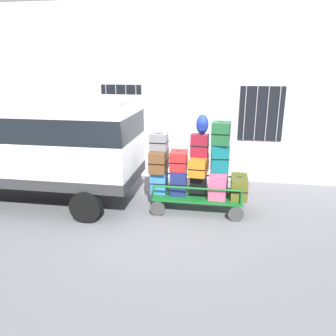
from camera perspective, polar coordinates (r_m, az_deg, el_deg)
The scene contains 18 objects.
ground_plane at distance 7.65m, azimuth -0.32°, elevation -8.40°, with size 40.00×40.00×0.00m, color slate.
building_wall at distance 9.82m, azimuth 2.65°, elevation 12.54°, with size 12.00×0.38×5.00m.
van at distance 8.65m, azimuth -21.29°, elevation 4.70°, with size 4.79×2.07×2.59m.
luggage_cart at distance 7.96m, azimuth 5.15°, elevation -4.84°, with size 2.10×1.11×0.39m.
cart_railing at distance 7.84m, azimuth 5.22°, elevation -2.56°, with size 1.99×0.97×0.33m.
suitcase_left_bottom at distance 7.94m, azimuth -1.54°, elevation -2.28°, with size 0.38×0.43×0.53m.
suitcase_left_middle at distance 7.79m, azimuth -1.55°, elevation 1.30°, with size 0.39×0.69×0.49m.
suitcase_left_top at distance 7.70m, azimuth -1.55°, elevation 4.51°, with size 0.40×0.34×0.39m.
suitcase_midleft_bottom at distance 7.88m, azimuth 1.83°, elevation -2.23°, with size 0.42×0.62×0.59m.
suitcase_midleft_middle at distance 7.70m, azimuth 1.84°, elevation 1.31°, with size 0.41×0.52×0.44m.
suitcase_center_bottom at distance 7.82m, azimuth 5.20°, elevation -2.74°, with size 0.40×0.29×0.51m.
suitcase_center_middle at distance 7.70m, azimuth 5.31°, elevation 0.50°, with size 0.45×0.81×0.40m.
suitcase_center_top at distance 7.62m, azimuth 5.42°, elevation 3.89°, with size 0.42×0.29×0.52m.
suitcase_midright_bottom at distance 7.80m, azimuth 8.64°, elevation -2.67°, with size 0.45×0.79×0.59m.
suitcase_midright_middle at distance 7.66m, azimuth 8.85°, elevation 1.79°, with size 0.43×0.41×0.65m.
suitcase_midright_top at distance 7.48m, azimuth 9.05°, elevation 5.93°, with size 0.43×0.44×0.50m.
suitcase_right_bottom at distance 7.82m, azimuth 12.05°, elevation -3.18°, with size 0.38×0.72×0.49m.
backpack at distance 7.50m, azimuth 5.89°, elevation 7.41°, with size 0.27×0.22×0.44m.
Camera 1 is at (1.17, -6.78, 3.33)m, focal length 35.65 mm.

